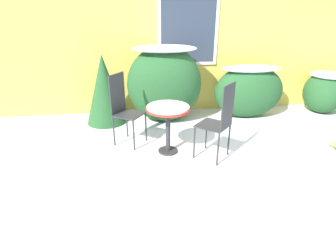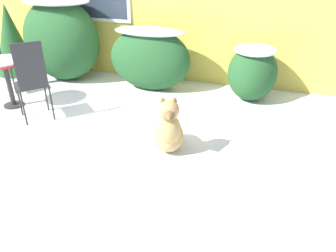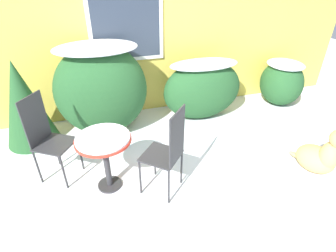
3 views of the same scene
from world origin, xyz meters
name	(u,v)px [view 3 (image 3 of 3)]	position (x,y,z in m)	size (l,w,h in m)	color
ground_plane	(182,189)	(0.00, 0.00, 0.00)	(16.00, 16.00, 0.00)	white
house_wall	(137,13)	(-0.01, 2.20, 1.69)	(8.00, 0.10, 3.37)	#DBC14C
shrub_left	(101,88)	(-0.73, 1.64, 0.74)	(1.38, 1.01, 1.41)	#235128
shrub_middle	(203,88)	(0.92, 1.60, 0.55)	(1.36, 0.66, 1.03)	#235128
shrub_right	(282,81)	(2.57, 1.66, 0.46)	(0.75, 0.83, 0.85)	#235128
evergreen_bush	(24,103)	(-1.84, 1.67, 0.63)	(0.75, 0.75, 1.27)	#235128
patio_table	(104,146)	(-0.83, 0.33, 0.59)	(0.63, 0.63, 0.72)	#2D2D30
patio_chair_near_table	(47,136)	(-1.46, 0.74, 0.59)	(0.55, 0.55, 1.10)	#2D2D30
patio_chair_far_side	(168,150)	(-0.17, 0.05, 0.59)	(0.56, 0.56, 1.10)	#2D2D30
dog	(322,155)	(1.79, -0.21, 0.27)	(0.51, 0.70, 0.72)	tan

